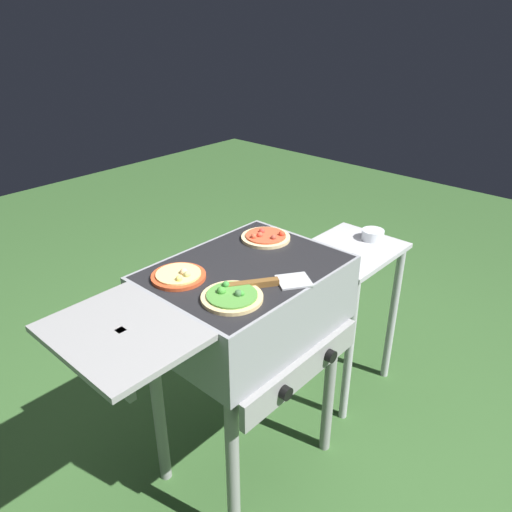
# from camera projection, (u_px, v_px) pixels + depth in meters

# --- Properties ---
(ground_plane) EXTENTS (8.00, 8.00, 0.00)m
(ground_plane) POSITION_uv_depth(u_px,v_px,m) (248.00, 460.00, 2.00)
(ground_plane) COLOR #38602D
(grill) EXTENTS (0.96, 0.53, 0.90)m
(grill) POSITION_uv_depth(u_px,v_px,m) (244.00, 306.00, 1.65)
(grill) COLOR gray
(grill) RESTS_ON ground_plane
(pizza_pepperoni) EXTENTS (0.18, 0.18, 0.03)m
(pizza_pepperoni) POSITION_uv_depth(u_px,v_px,m) (266.00, 237.00, 1.79)
(pizza_pepperoni) COLOR beige
(pizza_pepperoni) RESTS_ON grill
(pizza_cheese) EXTENTS (0.17, 0.17, 0.03)m
(pizza_cheese) POSITION_uv_depth(u_px,v_px,m) (179.00, 276.00, 1.53)
(pizza_cheese) COLOR #C64723
(pizza_cheese) RESTS_ON grill
(pizza_veggie) EXTENTS (0.18, 0.18, 0.04)m
(pizza_veggie) POSITION_uv_depth(u_px,v_px,m) (232.00, 296.00, 1.42)
(pizza_veggie) COLOR #E0C17F
(pizza_veggie) RESTS_ON grill
(spatula) EXTENTS (0.25, 0.19, 0.02)m
(spatula) POSITION_uv_depth(u_px,v_px,m) (270.00, 283.00, 1.49)
(spatula) COLOR #B7BABF
(spatula) RESTS_ON grill
(prep_table) EXTENTS (0.44, 0.36, 0.73)m
(prep_table) POSITION_uv_depth(u_px,v_px,m) (347.00, 289.00, 2.21)
(prep_table) COLOR #B2B2B7
(prep_table) RESTS_ON ground_plane
(topping_bowl_near) EXTENTS (0.09, 0.09, 0.04)m
(topping_bowl_near) POSITION_uv_depth(u_px,v_px,m) (342.00, 255.00, 2.00)
(topping_bowl_near) COLOR silver
(topping_bowl_near) RESTS_ON prep_table
(topping_bowl_far) EXTENTS (0.10, 0.10, 0.04)m
(topping_bowl_far) POSITION_uv_depth(u_px,v_px,m) (373.00, 235.00, 2.18)
(topping_bowl_far) COLOR silver
(topping_bowl_far) RESTS_ON prep_table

